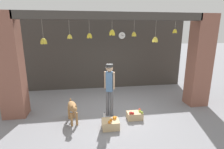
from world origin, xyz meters
TOP-DOWN VIEW (x-y plane):
  - ground_plane at (0.00, 0.00)m, footprint 60.00×60.00m
  - shop_back_wall at (0.00, 2.83)m, footprint 7.76×0.12m
  - shop_pillar_left at (-3.23, 0.30)m, footprint 0.70×0.60m
  - shop_pillar_right at (3.23, 0.30)m, footprint 0.70×0.60m
  - storefront_awning at (-0.01, 0.12)m, footprint 5.86×0.25m
  - dog at (-1.34, -0.45)m, footprint 0.40×0.90m
  - shopkeeper at (-0.17, -0.16)m, footprint 0.32×0.31m
  - fruit_crate_oranges at (-0.25, -0.95)m, footprint 0.48×0.41m
  - fruit_crate_apples at (0.59, -0.52)m, footprint 0.49×0.33m
  - water_bottle at (-0.37, -0.41)m, footprint 0.07×0.07m
  - wall_clock at (0.83, 2.76)m, footprint 0.33×0.03m

SIDE VIEW (x-z plane):
  - ground_plane at x=0.00m, z-range 0.00..0.00m
  - water_bottle at x=-0.37m, z-range -0.01..0.24m
  - fruit_crate_apples at x=0.59m, z-range -0.03..0.28m
  - fruit_crate_oranges at x=-0.25m, z-range -0.03..0.29m
  - dog at x=-1.34m, z-range 0.13..0.84m
  - shopkeeper at x=-0.17m, z-range 0.17..1.91m
  - shop_back_wall at x=0.00m, z-range 0.00..3.31m
  - shop_pillar_left at x=-3.23m, z-range 0.00..3.31m
  - shop_pillar_right at x=3.23m, z-range 0.00..3.31m
  - wall_clock at x=0.83m, z-range 2.36..2.69m
  - storefront_awning at x=-0.01m, z-range 2.66..3.63m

